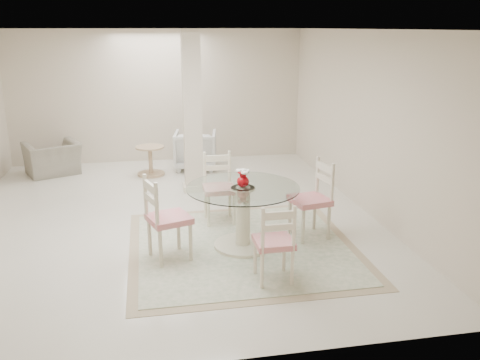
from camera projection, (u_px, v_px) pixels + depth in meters
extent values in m
plane|color=silver|center=(169.00, 218.00, 7.57)|extent=(7.00, 7.00, 0.00)
cube|color=beige|center=(158.00, 97.00, 10.47)|extent=(6.00, 0.02, 2.70)
cube|color=beige|center=(185.00, 215.00, 3.88)|extent=(6.00, 0.02, 2.70)
cube|color=beige|center=(365.00, 122.00, 7.70)|extent=(0.02, 7.00, 2.70)
cube|color=white|center=(161.00, 29.00, 6.79)|extent=(6.00, 7.00, 0.02)
cube|color=beige|center=(192.00, 113.00, 8.49)|extent=(0.30, 0.30, 2.70)
cube|color=tan|center=(243.00, 247.00, 6.56)|extent=(2.89, 2.89, 0.01)
cube|color=beige|center=(243.00, 246.00, 6.56)|extent=(2.64, 2.64, 0.01)
cylinder|color=beige|center=(243.00, 245.00, 6.55)|extent=(0.74, 0.74, 0.05)
cylinder|color=beige|center=(243.00, 217.00, 6.44)|extent=(0.19, 0.19, 0.76)
cylinder|color=beige|center=(243.00, 189.00, 6.33)|extent=(0.31, 0.31, 0.03)
cylinder|color=white|center=(243.00, 188.00, 6.32)|extent=(1.42, 1.42, 0.01)
ellipsoid|color=#A2050C|center=(243.00, 181.00, 6.30)|extent=(0.15, 0.15, 0.15)
cylinder|color=#A2050C|center=(243.00, 174.00, 6.27)|extent=(0.08, 0.08, 0.04)
cylinder|color=#A2050C|center=(243.00, 172.00, 6.27)|extent=(0.13, 0.13, 0.02)
ellipsoid|color=white|center=(243.00, 170.00, 6.26)|extent=(0.09, 0.09, 0.04)
ellipsoid|color=white|center=(246.00, 171.00, 6.29)|extent=(0.09, 0.09, 0.04)
ellipsoid|color=white|center=(239.00, 171.00, 6.28)|extent=(0.09, 0.09, 0.04)
ellipsoid|color=white|center=(244.00, 173.00, 6.22)|extent=(0.09, 0.09, 0.04)
cylinder|color=beige|center=(290.00, 217.00, 6.91)|extent=(0.05, 0.05, 0.49)
cylinder|color=beige|center=(303.00, 227.00, 6.57)|extent=(0.05, 0.05, 0.49)
cylinder|color=beige|center=(314.00, 214.00, 7.04)|extent=(0.05, 0.05, 0.49)
cylinder|color=beige|center=(329.00, 223.00, 6.70)|extent=(0.05, 0.05, 0.49)
cube|color=red|center=(310.00, 200.00, 6.73)|extent=(0.55, 0.55, 0.07)
cube|color=beige|center=(325.00, 173.00, 6.70)|extent=(0.13, 0.43, 0.57)
cylinder|color=#F3EDC8|center=(208.00, 212.00, 7.14)|extent=(0.04, 0.04, 0.46)
cylinder|color=#F3EDC8|center=(234.00, 210.00, 7.20)|extent=(0.04, 0.04, 0.46)
cylinder|color=#F3EDC8|center=(206.00, 204.00, 7.48)|extent=(0.04, 0.04, 0.46)
cylinder|color=#F3EDC8|center=(230.00, 202.00, 7.54)|extent=(0.04, 0.04, 0.46)
cube|color=#B11612|center=(219.00, 189.00, 7.27)|extent=(0.45, 0.45, 0.07)
cube|color=#F3EDC8|center=(217.00, 163.00, 7.36)|extent=(0.40, 0.05, 0.54)
cylinder|color=beige|center=(191.00, 243.00, 6.10)|extent=(0.05, 0.05, 0.49)
cylinder|color=beige|center=(179.00, 232.00, 6.42)|extent=(0.05, 0.05, 0.49)
cylinder|color=beige|center=(161.00, 249.00, 5.92)|extent=(0.05, 0.05, 0.49)
cylinder|color=beige|center=(150.00, 238.00, 6.24)|extent=(0.05, 0.05, 0.49)
cube|color=red|center=(169.00, 219.00, 6.09)|extent=(0.59, 0.59, 0.07)
cube|color=beige|center=(151.00, 193.00, 5.89)|extent=(0.18, 0.42, 0.57)
cylinder|color=#F5E6C9|center=(284.00, 255.00, 5.83)|extent=(0.04, 0.04, 0.43)
cylinder|color=#F5E6C9|center=(255.00, 257.00, 5.77)|extent=(0.04, 0.04, 0.43)
cylinder|color=#F5E6C9|center=(292.00, 268.00, 5.52)|extent=(0.04, 0.04, 0.43)
cylinder|color=#F5E6C9|center=(262.00, 271.00, 5.46)|extent=(0.04, 0.04, 0.43)
cube|color=#B21318|center=(274.00, 242.00, 5.57)|extent=(0.42, 0.42, 0.07)
cube|color=#F5E6C9|center=(279.00, 221.00, 5.30)|extent=(0.38, 0.04, 0.51)
imported|color=gray|center=(53.00, 159.00, 9.73)|extent=(1.20, 1.14, 0.62)
imported|color=silver|center=(196.00, 150.00, 10.12)|extent=(0.93, 0.95, 0.76)
cylinder|color=tan|center=(151.00, 174.00, 9.76)|extent=(0.52, 0.52, 0.04)
cylinder|color=tan|center=(151.00, 161.00, 9.68)|extent=(0.08, 0.08, 0.50)
cylinder|color=tan|center=(150.00, 147.00, 9.61)|extent=(0.54, 0.54, 0.03)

